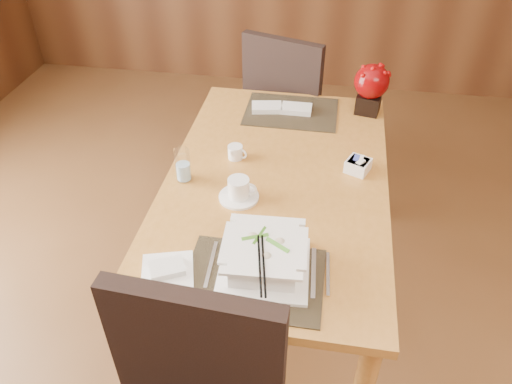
% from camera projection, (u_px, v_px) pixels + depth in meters
% --- Properties ---
extents(dining_table, '(0.90, 1.50, 0.75)m').
position_uv_depth(dining_table, '(276.00, 197.00, 2.10)').
color(dining_table, '#C28136').
rests_on(dining_table, ground).
extents(placemat_near, '(0.45, 0.33, 0.01)m').
position_uv_depth(placemat_near, '(254.00, 279.00, 1.61)').
color(placemat_near, black).
rests_on(placemat_near, dining_table).
extents(placemat_far, '(0.45, 0.33, 0.01)m').
position_uv_depth(placemat_far, '(291.00, 112.00, 2.46)').
color(placemat_far, black).
rests_on(placemat_far, dining_table).
extents(soup_setting, '(0.31, 0.31, 0.12)m').
position_uv_depth(soup_setting, '(264.00, 257.00, 1.61)').
color(soup_setting, white).
rests_on(soup_setting, dining_table).
extents(coffee_cup, '(0.16, 0.16, 0.09)m').
position_uv_depth(coffee_cup, '(239.00, 190.00, 1.92)').
color(coffee_cup, white).
rests_on(coffee_cup, dining_table).
extents(water_glass, '(0.08, 0.08, 0.14)m').
position_uv_depth(water_glass, '(183.00, 165.00, 1.99)').
color(water_glass, silver).
rests_on(water_glass, dining_table).
extents(creamer_jug, '(0.11, 0.11, 0.06)m').
position_uv_depth(creamer_jug, '(235.00, 152.00, 2.14)').
color(creamer_jug, white).
rests_on(creamer_jug, dining_table).
extents(sugar_caddy, '(0.12, 0.12, 0.05)m').
position_uv_depth(sugar_caddy, '(358.00, 166.00, 2.06)').
color(sugar_caddy, white).
rests_on(sugar_caddy, dining_table).
extents(berry_decor, '(0.17, 0.17, 0.25)m').
position_uv_depth(berry_decor, '(371.00, 86.00, 2.38)').
color(berry_decor, black).
rests_on(berry_decor, dining_table).
extents(napkins_far, '(0.30, 0.12, 0.03)m').
position_uv_depth(napkins_far, '(284.00, 108.00, 2.46)').
color(napkins_far, white).
rests_on(napkins_far, dining_table).
extents(bread_plate, '(0.21, 0.21, 0.01)m').
position_uv_depth(bread_plate, '(168.00, 272.00, 1.63)').
color(bread_plate, white).
rests_on(bread_plate, dining_table).
extents(far_chair, '(0.59, 0.60, 1.01)m').
position_uv_depth(far_chair, '(289.00, 105.00, 2.89)').
color(far_chair, black).
rests_on(far_chair, ground).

